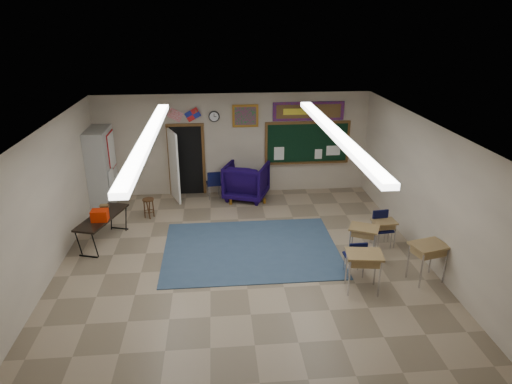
{
  "coord_description": "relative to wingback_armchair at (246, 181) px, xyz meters",
  "views": [
    {
      "loc": [
        -0.54,
        -8.54,
        5.14
      ],
      "look_at": [
        0.39,
        1.5,
        1.15
      ],
      "focal_mm": 32.0,
      "sensor_mm": 36.0,
      "label": 1
    }
  ],
  "objects": [
    {
      "name": "wingback_armchair",
      "position": [
        0.0,
        0.0,
        0.0
      ],
      "size": [
        1.49,
        1.51,
        1.07
      ],
      "primitive_type": "imported",
      "rotation": [
        0.0,
        0.0,
        2.77
      ],
      "color": "#100533",
      "rests_on": "floor"
    },
    {
      "name": "framed_art_print",
      "position": [
        0.02,
        0.5,
        1.81
      ],
      "size": [
        0.75,
        0.05,
        0.65
      ],
      "color": "#A36A1F",
      "rests_on": "back_wall"
    },
    {
      "name": "student_desk_front_right",
      "position": [
        2.97,
        -3.26,
        -0.18
      ],
      "size": [
        0.56,
        0.44,
        0.64
      ],
      "rotation": [
        0.0,
        0.0,
        0.08
      ],
      "color": "olive",
      "rests_on": "floor"
    },
    {
      "name": "chalkboard",
      "position": [
        1.87,
        0.49,
        0.93
      ],
      "size": [
        2.55,
        0.14,
        1.3
      ],
      "color": "brown",
      "rests_on": "back_wall"
    },
    {
      "name": "front_wall",
      "position": [
        -0.33,
        -8.47,
        0.96
      ],
      "size": [
        8.0,
        0.04,
        3.0
      ],
      "primitive_type": "cube",
      "color": "beige",
      "rests_on": "floor"
    },
    {
      "name": "right_wall",
      "position": [
        3.67,
        -3.97,
        0.96
      ],
      "size": [
        0.04,
        9.0,
        3.0
      ],
      "primitive_type": "cube",
      "color": "beige",
      "rests_on": "floor"
    },
    {
      "name": "fluorescent_strips",
      "position": [
        -0.33,
        -3.97,
        2.4
      ],
      "size": [
        3.86,
        6.0,
        0.1
      ],
      "primitive_type": null,
      "color": "white",
      "rests_on": "ceiling"
    },
    {
      "name": "area_rug",
      "position": [
        -0.13,
        -3.17,
        -0.53
      ],
      "size": [
        4.0,
        3.0,
        0.02
      ],
      "primitive_type": "cube",
      "color": "#334962",
      "rests_on": "floor"
    },
    {
      "name": "student_chair_reading",
      "position": [
        -0.96,
        0.12,
        -0.11
      ],
      "size": [
        0.48,
        0.48,
        0.85
      ],
      "primitive_type": null,
      "rotation": [
        0.0,
        0.0,
        3.27
      ],
      "color": "black",
      "rests_on": "floor"
    },
    {
      "name": "bulletin_board",
      "position": [
        1.87,
        0.5,
        1.91
      ],
      "size": [
        2.1,
        0.05,
        0.55
      ],
      "color": "#9F1A0D",
      "rests_on": "back_wall"
    },
    {
      "name": "student_desk_back_right",
      "position": [
        3.32,
        -4.79,
        -0.07
      ],
      "size": [
        0.8,
        0.67,
        0.83
      ],
      "rotation": [
        0.0,
        0.0,
        0.25
      ],
      "color": "olive",
      "rests_on": "floor"
    },
    {
      "name": "student_desk_front_left",
      "position": [
        2.33,
        -3.75,
        -0.12
      ],
      "size": [
        0.77,
        0.69,
        0.75
      ],
      "rotation": [
        0.0,
        0.0,
        -0.45
      ],
      "color": "olive",
      "rests_on": "floor"
    },
    {
      "name": "wall_flags",
      "position": [
        -1.73,
        0.47,
        1.94
      ],
      "size": [
        1.16,
        0.06,
        0.7
      ],
      "primitive_type": null,
      "color": "red",
      "rests_on": "back_wall"
    },
    {
      "name": "floor",
      "position": [
        -0.33,
        -3.97,
        -0.54
      ],
      "size": [
        9.0,
        9.0,
        0.0
      ],
      "primitive_type": "plane",
      "color": "gray",
      "rests_on": "ground"
    },
    {
      "name": "student_desk_back_left",
      "position": [
        1.91,
        -5.03,
        -0.07
      ],
      "size": [
        0.75,
        0.61,
        0.83
      ],
      "rotation": [
        0.0,
        0.0,
        -0.14
      ],
      "color": "olive",
      "rests_on": "floor"
    },
    {
      "name": "storage_cabinet",
      "position": [
        -4.04,
        -0.12,
        0.56
      ],
      "size": [
        0.59,
        1.25,
        2.2
      ],
      "color": "#A6A7A2",
      "rests_on": "floor"
    },
    {
      "name": "wall_clock",
      "position": [
        -0.88,
        0.5,
        1.81
      ],
      "size": [
        0.32,
        0.05,
        0.32
      ],
      "color": "black",
      "rests_on": "back_wall"
    },
    {
      "name": "folding_table",
      "position": [
        -3.58,
        -2.5,
        -0.16
      ],
      "size": [
        1.02,
        1.74,
        0.94
      ],
      "rotation": [
        0.0,
        0.0,
        -0.3
      ],
      "color": "black",
      "rests_on": "floor"
    },
    {
      "name": "wooden_stool",
      "position": [
        -2.7,
        -1.14,
        -0.26
      ],
      "size": [
        0.3,
        0.3,
        0.53
      ],
      "color": "#4E2C17",
      "rests_on": "floor"
    },
    {
      "name": "back_wall",
      "position": [
        -0.33,
        0.53,
        0.96
      ],
      "size": [
        8.0,
        0.04,
        3.0
      ],
      "primitive_type": "cube",
      "color": "beige",
      "rests_on": "floor"
    },
    {
      "name": "ceiling",
      "position": [
        -0.33,
        -3.97,
        2.46
      ],
      "size": [
        8.0,
        9.0,
        0.04
      ],
      "primitive_type": "cube",
      "color": "#BBBBB7",
      "rests_on": "back_wall"
    },
    {
      "name": "student_chair_desk_b",
      "position": [
        2.94,
        -3.28,
        -0.11
      ],
      "size": [
        0.46,
        0.46,
        0.84
      ],
      "primitive_type": null,
      "rotation": [
        0.0,
        0.0,
        0.11
      ],
      "color": "black",
      "rests_on": "floor"
    },
    {
      "name": "left_wall",
      "position": [
        -4.33,
        -3.97,
        0.96
      ],
      "size": [
        0.04,
        9.0,
        3.0
      ],
      "primitive_type": "cube",
      "color": "beige",
      "rests_on": "floor"
    },
    {
      "name": "doorway",
      "position": [
        -1.83,
        0.38,
        0.52
      ],
      "size": [
        1.1,
        0.89,
        2.16
      ],
      "color": "black",
      "rests_on": "back_wall"
    },
    {
      "name": "student_chair_desk_a",
      "position": [
        1.92,
        -4.45,
        -0.12
      ],
      "size": [
        0.43,
        0.43,
        0.83
      ],
      "primitive_type": null,
      "rotation": [
        0.0,
        0.0,
        3.18
      ],
      "color": "black",
      "rests_on": "floor"
    }
  ]
}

